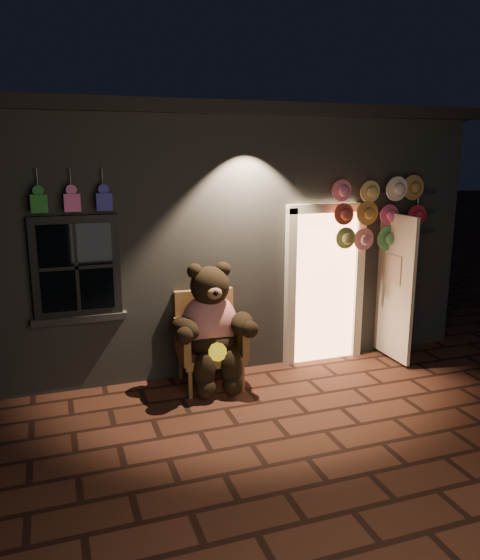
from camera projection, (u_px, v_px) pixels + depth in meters
name	position (u px, v px, depth m)	size (l,w,h in m)	color
ground	(273.00, 419.00, 5.97)	(60.00, 60.00, 0.00)	#522C1F
shop_building	(184.00, 220.00, 9.25)	(7.30, 5.95, 3.51)	slate
wicker_armchair	(209.00, 339.00, 6.82)	(0.82, 0.75, 1.16)	olive
teddy_bear	(211.00, 326.00, 6.64)	(1.12, 0.88, 1.54)	red
hat_rack	(379.00, 215.00, 7.34)	(1.67, 0.22, 2.52)	#59595E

